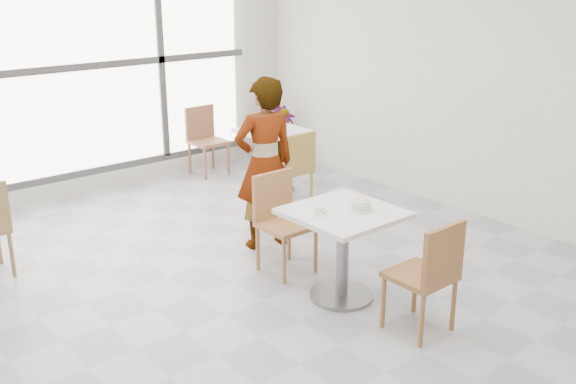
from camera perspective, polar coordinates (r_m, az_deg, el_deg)
floor at (r=5.40m, az=-2.07°, el=-9.32°), size 7.00×7.00×0.00m
wall_back at (r=7.91m, az=-18.28°, el=10.22°), size 6.00×0.00×6.00m
wall_right at (r=7.09m, az=17.51°, el=9.43°), size 0.00×7.00×7.00m
window at (r=7.85m, az=-18.10°, el=10.18°), size 4.60×0.07×2.52m
main_table at (r=5.24m, az=4.76°, el=-3.94°), size 0.80×0.80×0.75m
chair_near at (r=4.83m, az=12.14°, el=-6.64°), size 0.42×0.42×0.87m
chair_far at (r=5.75m, az=-0.65°, el=-2.03°), size 0.42×0.42×0.87m
oatmeal_bowl at (r=5.18m, az=6.29°, el=-1.05°), size 0.21×0.21×0.09m
coffee_cup at (r=5.06m, az=2.71°, el=-1.61°), size 0.16×0.13×0.07m
person at (r=6.15m, az=-2.02°, el=2.43°), size 0.67×0.52×1.63m
bg_table_right at (r=7.86m, az=-1.32°, el=3.55°), size 0.70×0.70×0.75m
bg_chair_right_near at (r=7.23m, az=0.46°, el=2.33°), size 0.42×0.42×0.87m
bg_chair_right_far at (r=8.62m, az=-7.20°, el=4.85°), size 0.42×0.42×0.87m
plant_right at (r=9.11m, az=-0.59°, el=5.08°), size 0.56×0.56×0.80m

